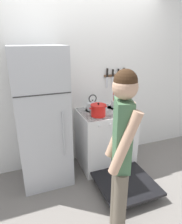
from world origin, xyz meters
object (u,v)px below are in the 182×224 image
at_px(tea_kettle, 93,105).
at_px(utensil_jar, 114,103).
at_px(stove_range, 106,140).
at_px(dutch_oven_pot, 98,110).
at_px(refrigerator, 42,119).
at_px(person, 121,154).

relative_size(tea_kettle, utensil_jar, 0.92).
bearing_deg(stove_range, dutch_oven_pot, -155.03).
xyz_separation_m(refrigerator, utensil_jar, (1.11, 0.13, 0.04)).
bearing_deg(person, tea_kettle, 8.38).
xyz_separation_m(dutch_oven_pot, person, (-0.23, -1.07, -0.01)).
relative_size(utensil_jar, person, 0.15).
relative_size(refrigerator, stove_range, 1.38).
bearing_deg(utensil_jar, refrigerator, -173.14).
height_order(refrigerator, person, refrigerator).
height_order(tea_kettle, utensil_jar, utensil_jar).
bearing_deg(refrigerator, utensil_jar, 6.86).
bearing_deg(dutch_oven_pot, refrigerator, 171.22).
xyz_separation_m(dutch_oven_pot, utensil_jar, (0.37, 0.25, -0.02)).
xyz_separation_m(refrigerator, person, (0.51, -1.18, 0.05)).
bearing_deg(tea_kettle, stove_range, -44.29).
bearing_deg(person, dutch_oven_pot, 6.73).
relative_size(tea_kettle, person, 0.14).
bearing_deg(utensil_jar, person, -114.79).
height_order(refrigerator, stove_range, refrigerator).
xyz_separation_m(tea_kettle, utensil_jar, (0.36, 0.01, -0.02)).
relative_size(dutch_oven_pot, tea_kettle, 1.07).
distance_m(dutch_oven_pot, utensil_jar, 0.45).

